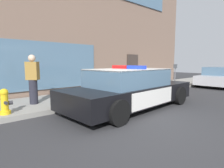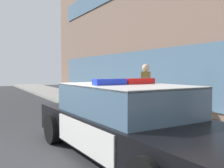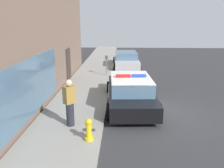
# 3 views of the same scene
# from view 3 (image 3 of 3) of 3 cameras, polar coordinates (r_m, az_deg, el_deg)

# --- Properties ---
(ground) EXTENTS (48.00, 48.00, 0.00)m
(ground) POSITION_cam_3_polar(r_m,az_deg,el_deg) (10.18, 12.09, -7.50)
(ground) COLOR #303033
(sidewalk) EXTENTS (48.00, 2.66, 0.15)m
(sidewalk) POSITION_cam_3_polar(r_m,az_deg,el_deg) (10.18, -9.09, -6.86)
(sidewalk) COLOR gray
(sidewalk) RESTS_ON ground
(police_cruiser) EXTENTS (5.22, 2.37, 1.49)m
(police_cruiser) POSITION_cam_3_polar(r_m,az_deg,el_deg) (10.96, 4.37, -1.74)
(police_cruiser) COLOR black
(police_cruiser) RESTS_ON ground
(fire_hydrant) EXTENTS (0.34, 0.39, 0.73)m
(fire_hydrant) POSITION_cam_3_polar(r_m,az_deg,el_deg) (7.72, -5.53, -10.78)
(fire_hydrant) COLOR gold
(fire_hydrant) RESTS_ON sidewalk
(car_down_street) EXTENTS (4.64, 2.22, 1.29)m
(car_down_street) POSITION_cam_3_polar(r_m,az_deg,el_deg) (19.66, 3.37, 5.78)
(car_down_street) COLOR #B7B7BC
(car_down_street) RESTS_ON ground
(pedestrian_on_sidewalk) EXTENTS (0.47, 0.46, 1.71)m
(pedestrian_on_sidewalk) POSITION_cam_3_polar(r_m,az_deg,el_deg) (8.61, -10.05, -4.43)
(pedestrian_on_sidewalk) COLOR #23232D
(pedestrian_on_sidewalk) RESTS_ON sidewalk
(parking_meter) EXTENTS (0.12, 0.18, 1.34)m
(parking_meter) POSITION_cam_3_polar(r_m,az_deg,el_deg) (16.19, -1.33, 5.34)
(parking_meter) COLOR slate
(parking_meter) RESTS_ON sidewalk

